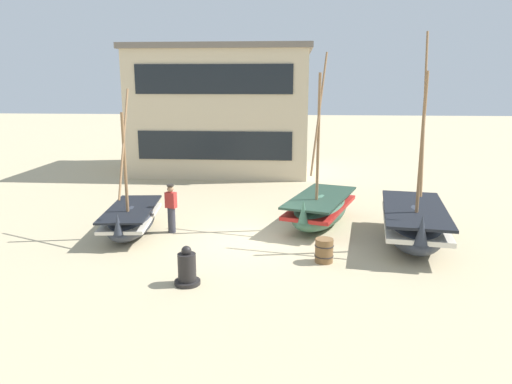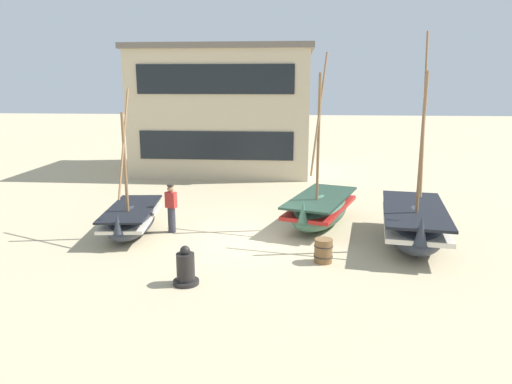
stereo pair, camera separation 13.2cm
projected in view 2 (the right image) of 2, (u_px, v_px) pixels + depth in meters
ground_plane at (253, 240)px, 15.82m from camera, size 120.00×120.00×0.00m
fishing_boat_near_left at (132, 219)px, 16.41m from camera, size 1.86×3.87×4.87m
fishing_boat_centre_large at (414, 224)px, 15.33m from camera, size 2.58×4.96×6.56m
fishing_boat_far_right at (320, 209)px, 17.35m from camera, size 2.95×4.54×6.07m
fisherman_by_hull at (171, 209)px, 16.49m from camera, size 0.41×0.31×1.68m
capstan_winch at (186, 269)px, 12.33m from camera, size 0.67×0.67×1.04m
wooden_barrel at (323, 251)px, 13.83m from camera, size 0.56×0.56×0.70m
harbor_building_main at (225, 109)px, 27.83m from camera, size 9.95×6.98×7.01m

